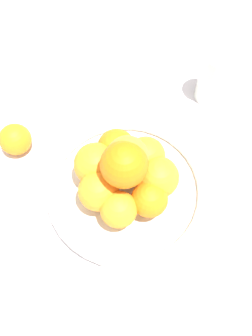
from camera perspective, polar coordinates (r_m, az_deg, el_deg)
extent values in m
plane|color=silver|center=(0.65, 0.00, -4.46)|extent=(4.00, 4.00, 0.00)
cylinder|color=silver|center=(0.65, 0.00, -4.09)|extent=(0.30, 0.30, 0.02)
torus|color=silver|center=(0.63, 0.00, -3.42)|extent=(0.31, 0.31, 0.02)
sphere|color=orange|center=(0.58, -4.81, -4.00)|extent=(0.07, 0.07, 0.07)
sphere|color=orange|center=(0.57, -1.28, -7.22)|extent=(0.07, 0.07, 0.07)
sphere|color=orange|center=(0.58, 4.10, -5.44)|extent=(0.07, 0.07, 0.07)
sphere|color=orange|center=(0.59, 5.58, -1.62)|extent=(0.08, 0.08, 0.08)
sphere|color=orange|center=(0.61, 3.42, 2.05)|extent=(0.07, 0.07, 0.07)
sphere|color=orange|center=(0.62, -1.64, 3.39)|extent=(0.08, 0.08, 0.08)
sphere|color=orange|center=(0.60, -5.26, 0.63)|extent=(0.08, 0.08, 0.08)
sphere|color=orange|center=(0.54, 0.69, 1.92)|extent=(0.07, 0.07, 0.07)
sphere|color=orange|center=(0.53, -0.20, 0.57)|extent=(0.08, 0.08, 0.08)
sphere|color=orange|center=(0.72, -18.70, 4.75)|extent=(0.07, 0.07, 0.07)
cylinder|color=silver|center=(0.78, 15.37, 14.99)|extent=(0.07, 0.07, 0.12)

